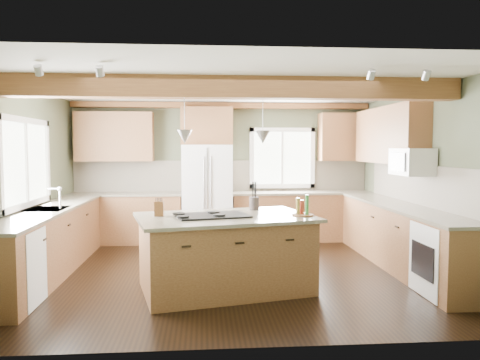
{
  "coord_description": "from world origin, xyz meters",
  "views": [
    {
      "loc": [
        -0.37,
        -6.46,
        1.75
      ],
      "look_at": [
        0.16,
        0.3,
        1.28
      ],
      "focal_mm": 35.0,
      "sensor_mm": 36.0,
      "label": 1
    }
  ],
  "objects": [
    {
      "name": "base_cab_back_right",
      "position": [
        1.49,
        2.2,
        0.44
      ],
      "size": [
        2.62,
        0.6,
        0.88
      ],
      "primitive_type": "cube",
      "color": "brown",
      "rests_on": "floor"
    },
    {
      "name": "counter_left",
      "position": [
        -2.5,
        0.05,
        0.9
      ],
      "size": [
        0.64,
        3.74,
        0.04
      ],
      "primitive_type": "cube",
      "color": "#474034",
      "rests_on": "base_cab_left"
    },
    {
      "name": "window_left",
      "position": [
        -2.78,
        0.05,
        1.55
      ],
      "size": [
        0.04,
        1.6,
        1.05
      ],
      "primitive_type": "cube",
      "color": "white",
      "rests_on": "wall_left"
    },
    {
      "name": "base_cab_back_left",
      "position": [
        -1.79,
        2.2,
        0.44
      ],
      "size": [
        2.02,
        0.6,
        0.88
      ],
      "primitive_type": "cube",
      "color": "brown",
      "rests_on": "floor"
    },
    {
      "name": "base_cab_right",
      "position": [
        2.5,
        0.05,
        0.44
      ],
      "size": [
        0.6,
        3.7,
        0.88
      ],
      "primitive_type": "cube",
      "color": "brown",
      "rests_on": "floor"
    },
    {
      "name": "pendant_right",
      "position": [
        0.37,
        -0.68,
        1.88
      ],
      "size": [
        0.18,
        0.18,
        0.16
      ],
      "primitive_type": "cone",
      "rotation": [
        3.14,
        0.0,
        0.0
      ],
      "color": "#B2B2B7",
      "rests_on": "ceiling"
    },
    {
      "name": "utensil_crock",
      "position": [
        0.31,
        -0.28,
        1.01
      ],
      "size": [
        0.18,
        0.18,
        0.17
      ],
      "primitive_type": "cylinder",
      "rotation": [
        0.0,
        0.0,
        0.51
      ],
      "color": "#3E3532",
      "rests_on": "island_top"
    },
    {
      "name": "backsplash_right",
      "position": [
        2.78,
        0.05,
        1.21
      ],
      "size": [
        0.03,
        3.7,
        0.58
      ],
      "primitive_type": "cube",
      "color": "brown",
      "rests_on": "wall_right"
    },
    {
      "name": "ceiling",
      "position": [
        0.0,
        0.0,
        2.6
      ],
      "size": [
        5.6,
        5.6,
        0.0
      ],
      "primitive_type": "plane",
      "rotation": [
        3.14,
        0.0,
        0.0
      ],
      "color": "silver",
      "rests_on": "wall_back"
    },
    {
      "name": "sink",
      "position": [
        -2.5,
        0.05,
        0.91
      ],
      "size": [
        0.5,
        0.65,
        0.03
      ],
      "primitive_type": "cube",
      "color": "#262628",
      "rests_on": "counter_left"
    },
    {
      "name": "pendant_left",
      "position": [
        -0.59,
        -0.9,
        1.88
      ],
      "size": [
        0.18,
        0.18,
        0.16
      ],
      "primitive_type": "cone",
      "rotation": [
        3.14,
        0.0,
        0.0
      ],
      "color": "#B2B2B7",
      "rests_on": "ceiling"
    },
    {
      "name": "counter_back_right",
      "position": [
        1.49,
        2.2,
        0.9
      ],
      "size": [
        2.66,
        0.64,
        0.04
      ],
      "primitive_type": "cube",
      "color": "#474034",
      "rests_on": "base_cab_back_right"
    },
    {
      "name": "base_cab_left",
      "position": [
        -2.5,
        0.05,
        0.44
      ],
      "size": [
        0.6,
        3.7,
        0.88
      ],
      "primitive_type": "cube",
      "color": "brown",
      "rests_on": "floor"
    },
    {
      "name": "wall_right",
      "position": [
        2.8,
        0.0,
        1.3
      ],
      "size": [
        0.0,
        5.0,
        5.0
      ],
      "primitive_type": "plane",
      "rotation": [
        1.57,
        0.0,
        -1.57
      ],
      "color": "#4D523A",
      "rests_on": "ground"
    },
    {
      "name": "ceiling_beam",
      "position": [
        0.0,
        -0.79,
        2.47
      ],
      "size": [
        5.55,
        0.26,
        0.26
      ],
      "primitive_type": "cube",
      "color": "brown",
      "rests_on": "ceiling"
    },
    {
      "name": "bottle_tray",
      "position": [
        0.85,
        -0.86,
        1.04
      ],
      "size": [
        0.36,
        0.36,
        0.24
      ],
      "primitive_type": null,
      "rotation": [
        0.0,
        0.0,
        0.52
      ],
      "color": "brown",
      "rests_on": "island_top"
    },
    {
      "name": "island_top",
      "position": [
        -0.11,
        -0.79,
        0.9
      ],
      "size": [
        2.34,
        1.77,
        0.04
      ],
      "primitive_type": "cube",
      "rotation": [
        0.0,
        0.0,
        0.23
      ],
      "color": "#474034",
      "rests_on": "island"
    },
    {
      "name": "floor",
      "position": [
        0.0,
        0.0,
        0.0
      ],
      "size": [
        5.6,
        5.6,
        0.0
      ],
      "primitive_type": "plane",
      "color": "black",
      "rests_on": "ground"
    },
    {
      "name": "wall_left",
      "position": [
        -2.8,
        0.0,
        1.3
      ],
      "size": [
        0.0,
        5.0,
        5.0
      ],
      "primitive_type": "plane",
      "rotation": [
        1.57,
        0.0,
        1.57
      ],
      "color": "#4D523A",
      "rests_on": "ground"
    },
    {
      "name": "refrigerator",
      "position": [
        -0.3,
        2.12,
        0.9
      ],
      "size": [
        0.9,
        0.74,
        1.8
      ],
      "primitive_type": "cube",
      "color": "white",
      "rests_on": "floor"
    },
    {
      "name": "window_back",
      "position": [
        1.15,
        2.48,
        1.55
      ],
      "size": [
        1.1,
        0.04,
        1.0
      ],
      "primitive_type": "cube",
      "color": "white",
      "rests_on": "wall_back"
    },
    {
      "name": "upper_cab_back_corner",
      "position": [
        2.3,
        2.33,
        1.95
      ],
      "size": [
        0.9,
        0.35,
        0.9
      ],
      "primitive_type": "cube",
      "color": "brown",
      "rests_on": "wall_back"
    },
    {
      "name": "island",
      "position": [
        -0.11,
        -0.79,
        0.44
      ],
      "size": [
        2.18,
        1.61,
        0.88
      ],
      "primitive_type": "cube",
      "rotation": [
        0.0,
        0.0,
        0.23
      ],
      "color": "brown",
      "rests_on": "floor"
    },
    {
      "name": "oven",
      "position": [
        2.49,
        -1.25,
        0.43
      ],
      "size": [
        0.6,
        0.72,
        0.84
      ],
      "primitive_type": "cube",
      "color": "white",
      "rests_on": "floor"
    },
    {
      "name": "dishwasher",
      "position": [
        -2.49,
        -1.25,
        0.43
      ],
      "size": [
        0.6,
        0.6,
        0.84
      ],
      "primitive_type": "cube",
      "color": "white",
      "rests_on": "floor"
    },
    {
      "name": "cooktop",
      "position": [
        -0.27,
        -0.83,
        0.93
      ],
      "size": [
        0.96,
        0.74,
        0.02
      ],
      "primitive_type": "cube",
      "rotation": [
        0.0,
        0.0,
        0.23
      ],
      "color": "black",
      "rests_on": "island_top"
    },
    {
      "name": "upper_cab_over_fridge",
      "position": [
        -0.3,
        2.33,
        2.15
      ],
      "size": [
        0.96,
        0.35,
        0.7
      ],
      "primitive_type": "cube",
      "color": "brown",
      "rests_on": "wall_back"
    },
    {
      "name": "soffit_trim",
      "position": [
        0.0,
        2.4,
        2.54
      ],
      "size": [
        5.55,
        0.2,
        0.1
      ],
      "primitive_type": "cube",
      "color": "brown",
      "rests_on": "ceiling"
    },
    {
      "name": "backsplash_back",
      "position": [
        0.0,
        2.48,
        1.21
      ],
      "size": [
        5.58,
        0.03,
        0.58
      ],
      "primitive_type": "cube",
      "color": "brown",
      "rests_on": "wall_back"
    },
    {
      "name": "knife_block",
      "position": [
        -0.91,
        -0.76,
        1.01
      ],
      "size": [
        0.11,
        0.09,
        0.18
      ],
      "primitive_type": "cube",
      "rotation": [
        0.0,
        0.0,
        -0.05
      ],
      "color": "brown",
      "rests_on": "island_top"
    },
    {
      "name": "wall_back",
      "position": [
        0.0,
        2.5,
        1.3
      ],
      "size": [
        5.6,
        0.0,
        5.6
      ],
      "primitive_type": "plane",
      "rotation": [
        1.57,
        0.0,
        0.0
      ],
      "color": "#4D523A",
      "rests_on": "ground"
    },
    {
      "name": "faucet",
      "position": [
        -2.32,
        0.05,
        1.05
      ],
      "size": [
        0.02,
        0.02,
        0.28
      ],
      "primitive_type": "cylinder",
      "color": "#B2B2B7",
      "rests_on": "sink"
    },
    {
      "name": "counter_right",
      "position": [
        2.5,
        0.05,
        0.9
      ],
      "size": [
        0.64,
        3.74,
        0.04
      ],
      "primitive_type": "cube",
      "color": "#474034",
      "rests_on": "base_cab_right"
    },
    {
      "name": "upper_cab_right",
      "position": [
        2.62,
        0.9,
        1.95
      ],
      "size": [
        0.35,
        2.2,
        0.9
      ],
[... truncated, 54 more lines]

